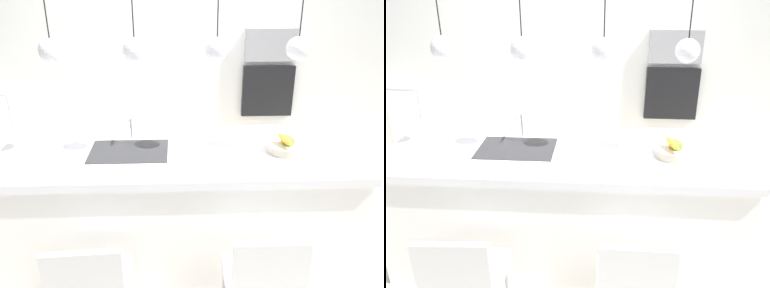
# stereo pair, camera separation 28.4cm
# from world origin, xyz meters

# --- Properties ---
(floor) EXTENTS (6.60, 6.60, 0.00)m
(floor) POSITION_xyz_m (0.00, 0.00, 0.00)
(floor) COLOR beige
(floor) RESTS_ON ground
(back_wall) EXTENTS (6.00, 0.10, 2.60)m
(back_wall) POSITION_xyz_m (0.00, 1.65, 1.30)
(back_wall) COLOR white
(back_wall) RESTS_ON ground
(kitchen_island) EXTENTS (2.58, 0.95, 0.93)m
(kitchen_island) POSITION_xyz_m (0.00, 0.00, 0.47)
(kitchen_island) COLOR white
(kitchen_island) RESTS_ON ground
(sink_basin) EXTENTS (0.56, 0.40, 0.02)m
(sink_basin) POSITION_xyz_m (-0.35, 0.00, 0.92)
(sink_basin) COLOR #2D2D30
(sink_basin) RESTS_ON kitchen_island
(faucet) EXTENTS (0.02, 0.17, 0.22)m
(faucet) POSITION_xyz_m (-0.35, 0.21, 1.07)
(faucet) COLOR silver
(faucet) RESTS_ON kitchen_island
(fruit_bowl) EXTENTS (0.27, 0.27, 0.14)m
(fruit_bowl) POSITION_xyz_m (0.78, -0.04, 0.97)
(fruit_bowl) COLOR beige
(fruit_bowl) RESTS_ON kitchen_island
(microwave) EXTENTS (0.54, 0.08, 0.34)m
(microwave) POSITION_xyz_m (1.00, 1.58, 1.40)
(microwave) COLOR #9E9EA3
(microwave) RESTS_ON back_wall
(oven) EXTENTS (0.56, 0.08, 0.56)m
(oven) POSITION_xyz_m (1.00, 1.58, 0.90)
(oven) COLOR black
(oven) RESTS_ON back_wall
(chair_near) EXTENTS (0.45, 0.49, 0.86)m
(chair_near) POSITION_xyz_m (-0.50, -0.88, 0.49)
(chair_near) COLOR silver
(chair_near) RESTS_ON ground
(chair_middle) EXTENTS (0.43, 0.45, 0.88)m
(chair_middle) POSITION_xyz_m (0.47, -0.88, 0.50)
(chair_middle) COLOR white
(chair_middle) RESTS_ON ground
(pendant_light_left) EXTENTS (0.16, 0.16, 0.76)m
(pendant_light_left) POSITION_xyz_m (-0.80, 0.00, 1.66)
(pendant_light_left) COLOR silver
(pendant_light_center_left) EXTENTS (0.16, 0.16, 0.76)m
(pendant_light_center_left) POSITION_xyz_m (-0.27, 0.00, 1.66)
(pendant_light_center_left) COLOR silver
(pendant_light_center_right) EXTENTS (0.16, 0.16, 0.76)m
(pendant_light_center_right) POSITION_xyz_m (0.27, 0.00, 1.66)
(pendant_light_center_right) COLOR silver
(pendant_light_right) EXTENTS (0.16, 0.16, 0.76)m
(pendant_light_right) POSITION_xyz_m (0.80, 0.00, 1.66)
(pendant_light_right) COLOR silver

